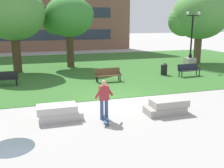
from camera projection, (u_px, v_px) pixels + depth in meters
The scene contains 15 objects.
ground_plane at pixel (119, 99), 14.09m from camera, with size 140.00×140.00×0.00m, color #A3A09B.
grass_lawn at pixel (83, 68), 23.38m from camera, with size 40.00×20.00×0.02m, color #336628.
concrete_block_center at pixel (59, 112), 11.09m from camera, with size 1.88×0.90×0.64m.
concrete_block_left at pixel (167, 107), 11.83m from camera, with size 1.93×0.90×0.64m.
person_skateboarder at pixel (104, 97), 10.96m from camera, with size 0.90×0.39×1.71m.
skateboard at pixel (106, 120), 10.85m from camera, with size 0.42×1.04×0.14m.
puddle at pixel (12, 147), 8.68m from camera, with size 1.47×1.47×0.01m, color #47515B.
park_bench_near_left at pixel (108, 74), 17.95m from camera, with size 1.81×0.55×0.90m.
park_bench_near_right at pixel (189, 69), 19.70m from camera, with size 1.84×0.69×0.90m.
park_bench_far_left at pixel (3, 78), 16.72m from camera, with size 1.82×0.61×0.90m.
lamp_post_left at pixel (190, 57), 22.95m from camera, with size 1.32×0.80×4.98m.
tree_far_right at pixel (12, 15), 20.27m from camera, with size 5.06×4.82×6.65m.
tree_far_left at pixel (68, 17), 22.77m from camera, with size 4.38×4.17×6.21m.
tree_near_right at pixel (199, 16), 25.04m from camera, with size 5.59×5.32×6.84m.
trash_bin at pixel (164, 69), 20.09m from camera, with size 0.49×0.49×0.96m.
Camera 1 is at (-4.29, -12.81, 4.09)m, focal length 42.00 mm.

